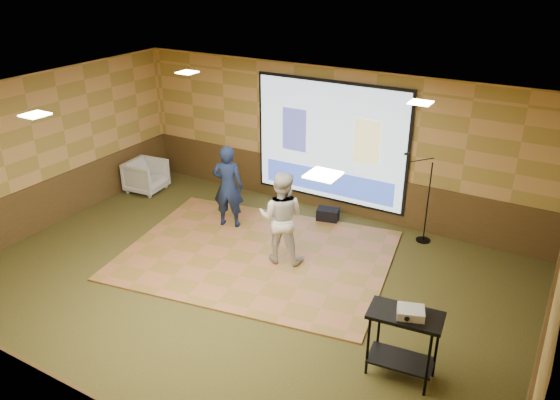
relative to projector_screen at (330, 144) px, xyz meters
The scene contains 18 objects.
ground 3.74m from the projector_screen, 90.00° to the right, with size 9.00×9.00×0.00m, color #2E3D1B.
room_shell 3.49m from the projector_screen, 90.00° to the right, with size 9.04×7.04×3.02m.
wainscot_back 1.00m from the projector_screen, 90.00° to the left, with size 9.00×0.04×0.95m, color #433216.
wainscot_left 5.73m from the projector_screen, 142.51° to the right, with size 0.04×7.00×0.95m, color #433216.
wainscot_right 5.73m from the projector_screen, 37.49° to the right, with size 0.04×7.00×0.95m, color #433216.
projector_screen is the anchor object (origin of this frame).
downlight_nw 3.12m from the projector_screen, 143.35° to the right, with size 0.32×0.32×0.02m, color #FFE8BF.
downlight_ne 3.12m from the projector_screen, 36.65° to the right, with size 0.32×0.32×0.02m, color #FFE8BF.
downlight_sw 5.61m from the projector_screen, 114.02° to the right, with size 0.32×0.32×0.02m, color #FFE8BF.
downlight_se 5.61m from the projector_screen, 65.98° to the right, with size 0.32×0.32×0.02m, color #FFE8BF.
dance_floor 2.80m from the projector_screen, 96.38° to the right, with size 4.65×3.54×0.03m, color #AA693E.
player_left 2.24m from the projector_screen, 129.13° to the right, with size 0.60×0.40×1.66m, color #152244.
player_right 2.41m from the projector_screen, 84.80° to the right, with size 0.81×0.63×1.66m, color beige.
av_table 5.06m from the projector_screen, 53.68° to the right, with size 0.91×0.48×0.96m.
projector 5.07m from the projector_screen, 53.24° to the right, with size 0.33×0.27×0.11m, color silver.
mic_stand 2.36m from the projector_screen, ahead, with size 0.67×0.27×1.71m.
banquet_chair 4.31m from the projector_screen, 163.78° to the right, with size 0.78×0.80×0.73m, color gray.
duffel_bag 1.44m from the projector_screen, 63.20° to the right, with size 0.43×0.29×0.27m, color black.
Camera 1 is at (4.38, -6.13, 5.03)m, focal length 35.00 mm.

